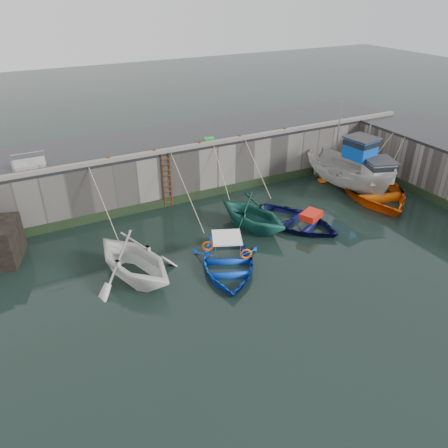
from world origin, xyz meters
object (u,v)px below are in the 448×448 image
boat_near_white (135,277)px  boat_near_blue (228,267)px  boat_near_blacktrim (252,227)px  bollard_a (109,159)px  boat_far_white (349,172)px  boat_near_navy (296,225)px  boat_far_orange (371,186)px  bollard_c (200,144)px  bollard_b (154,151)px  fish_crate (209,140)px  ladder (167,181)px  bollard_d (240,137)px  bollard_e (285,130)px

boat_near_white → boat_near_blue: size_ratio=0.99×
boat_near_blacktrim → bollard_a: (-5.99, 4.69, 3.30)m
boat_far_white → boat_near_navy: bearing=-165.0°
boat_far_orange → boat_near_blue: bearing=-146.9°
bollard_c → boat_near_white: bearing=-134.4°
boat_far_orange → bollard_b: bearing=178.4°
boat_far_white → bollard_b: size_ratio=24.19×
boat_near_blacktrim → fish_crate: 5.97m
boat_near_blue → bollard_a: bearing=136.0°
ladder → boat_near_blue: 7.18m
boat_near_white → bollard_d: bearing=16.9°
bollard_a → boat_far_white: bearing=-12.7°
boat_near_blacktrim → bollard_e: 7.61m
boat_near_blacktrim → boat_near_navy: (2.20, -0.90, 0.00)m
bollard_c → bollard_b: bearing=180.0°
boat_near_navy → bollard_a: size_ratio=17.21×
boat_near_navy → boat_near_blacktrim: bearing=133.0°
boat_near_blue → bollard_e: bollard_e is taller
boat_near_navy → bollard_b: (-5.69, 5.59, 3.30)m
ladder → bollard_b: size_ratio=11.43×
boat_near_blacktrim → bollard_b: bearing=108.8°
bollard_c → bollard_e: 5.80m
boat_near_navy → fish_crate: size_ratio=8.40×
fish_crate → bollard_d: size_ratio=2.05×
bollard_c → bollard_d: size_ratio=1.00×
ladder → bollard_c: 2.81m
boat_near_white → bollard_c: bollard_c is taller
fish_crate → bollard_a: (-5.94, -0.29, -0.00)m
bollard_d → bollard_e: same height
boat_far_white → bollard_d: size_ratio=24.19×
boat_near_white → bollard_d: (8.61, 6.13, 3.30)m
bollard_a → bollard_b: 2.50m
boat_near_blacktrim → bollard_d: (1.81, 4.69, 3.30)m
bollard_e → boat_near_blacktrim: bearing=-136.9°
boat_near_white → fish_crate: (6.75, 6.42, 3.30)m
ladder → boat_far_white: bearing=-14.4°
boat_far_white → bollard_c: 9.45m
boat_near_white → bollard_d: 11.07m
boat_near_navy → bollard_d: bollard_d is taller
boat_far_orange → bollard_a: bearing=-178.3°
boat_near_white → bollard_c: (6.01, 6.13, 3.30)m
fish_crate → bollard_e: 5.07m
ladder → boat_near_blue: (0.15, -7.00, -1.59)m
boat_near_blacktrim → bollard_c: bearing=81.6°
boat_near_blue → boat_far_orange: boat_far_orange is taller
bollard_b → boat_near_navy: bearing=-44.5°
fish_crate → bollard_d: bearing=6.8°
bollard_c → bollard_e: (5.80, 0.00, 0.00)m
fish_crate → boat_near_blue: bearing=-94.4°
bollard_a → bollard_e: 11.00m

